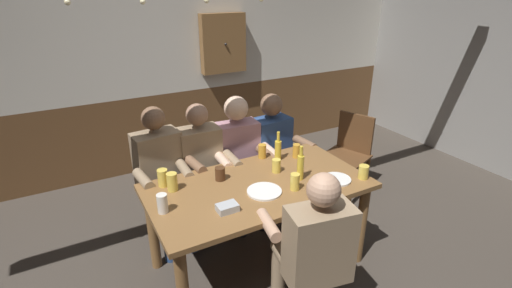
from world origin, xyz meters
The scene contains 25 objects.
ground_plane centered at (0.00, 0.00, 0.00)m, with size 7.97×7.97×0.00m, color #423A33.
back_wall_upper centered at (0.00, 2.31, 1.62)m, with size 6.64×0.12×1.37m, color silver.
back_wall_wainscot centered at (0.00, 2.31, 0.47)m, with size 6.64×0.12×0.94m, color brown.
dining_table centered at (0.00, 0.11, 0.65)m, with size 1.67×0.90×0.76m.
person_0 centered at (-0.55, 0.79, 0.68)m, with size 0.55×0.56×1.25m.
person_1 centered at (-0.19, 0.79, 0.67)m, with size 0.52×0.53×1.21m.
person_2 centered at (0.18, 0.78, 0.68)m, with size 0.56×0.54×1.23m.
person_3 centered at (0.57, 0.79, 0.67)m, with size 0.54×0.55×1.20m.
person_4 centered at (0.01, -0.57, 0.66)m, with size 0.58×0.58×1.20m.
chair_empty_near_right centered at (1.42, 0.66, 0.48)m, with size 0.57×0.57×0.88m.
condiment_caddy centered at (-0.36, -0.11, 0.78)m, with size 0.14×0.10×0.05m, color #B2B7BC.
plate_0 centered at (0.56, -0.13, 0.76)m, with size 0.22×0.22×0.01m, color white.
plate_1 centered at (-0.02, -0.02, 0.76)m, with size 0.26×0.26×0.01m, color white.
bottle_0 centered at (0.35, 0.39, 0.85)m, with size 0.06×0.06×0.26m.
bottle_1 centered at (0.32, 0.02, 0.87)m, with size 0.05×0.05×0.28m.
pint_glass_0 centered at (0.20, -0.09, 0.82)m, with size 0.07×0.07×0.13m, color #E5C64C.
pint_glass_1 centered at (-0.64, 0.43, 0.82)m, with size 0.08×0.08×0.13m, color #E5C64C.
pint_glass_2 centered at (0.22, 0.21, 0.81)m, with size 0.07×0.07×0.11m, color #E5C64C.
pint_glass_3 centered at (0.26, 0.49, 0.82)m, with size 0.07×0.07×0.12m, color gold.
pint_glass_4 centered at (0.52, 0.36, 0.82)m, with size 0.06×0.06×0.12m, color gold.
pint_glass_5 centered at (-0.23, 0.31, 0.81)m, with size 0.08×0.08×0.11m, color #4C2D19.
pint_glass_6 centered at (-0.60, 0.33, 0.83)m, with size 0.08×0.08×0.14m, color #E5C64C.
pint_glass_7 centered at (-0.74, 0.09, 0.82)m, with size 0.07×0.07×0.13m, color white.
pint_glass_8 centered at (0.76, -0.21, 0.81)m, with size 0.08×0.08×0.11m, color #E5C64C.
wall_dart_cabinet centered at (0.67, 2.18, 1.48)m, with size 0.56×0.15×0.70m.
Camera 1 is at (-1.21, -2.05, 2.17)m, focal length 26.15 mm.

